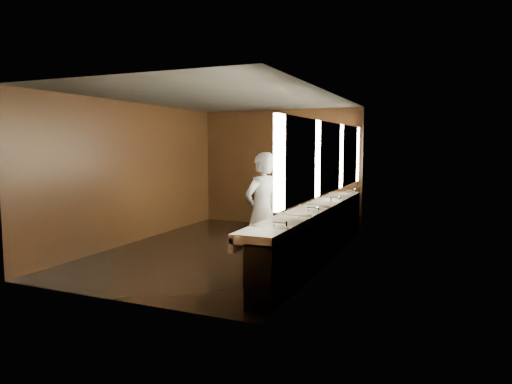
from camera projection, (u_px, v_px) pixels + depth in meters
floor at (224, 250)px, 8.51m from camera, size 6.00×6.00×0.00m
ceiling at (223, 98)px, 8.22m from camera, size 4.00×6.00×0.02m
wall_back at (280, 168)px, 11.11m from camera, size 4.00×0.02×2.80m
wall_front at (112, 190)px, 5.63m from camera, size 4.00×0.02×2.80m
wall_left at (135, 173)px, 9.15m from camera, size 0.02×6.00×2.80m
wall_right at (330, 178)px, 7.59m from camera, size 0.02×6.00×2.80m
sink_counter at (318, 231)px, 7.76m from camera, size 0.55×5.40×1.01m
mirror_band at (330, 157)px, 7.56m from camera, size 0.06×5.03×1.15m
person at (262, 211)px, 7.14m from camera, size 0.67×0.79×1.84m
trash_bin at (301, 246)px, 7.63m from camera, size 0.43×0.43×0.56m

